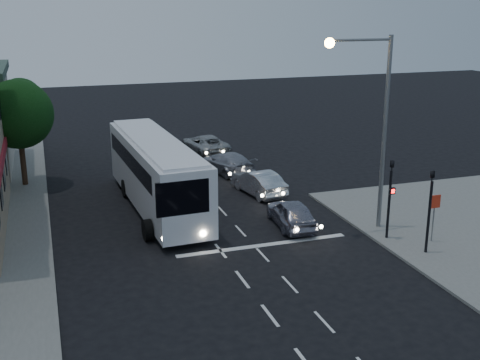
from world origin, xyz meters
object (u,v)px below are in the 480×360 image
object	(u,v)px
regulatory_sign	(435,210)
streetlight	(373,112)
street_tree	(18,111)
car_sedan_c	(205,144)
traffic_signal_side	(430,202)
car_sedan_a	(258,182)
car_sedan_b	(227,163)
traffic_signal_main	(390,190)
tour_bus	(156,172)
car_suv	(291,213)

from	to	relation	value
regulatory_sign	streetlight	world-z (taller)	streetlight
street_tree	car_sedan_c	bearing A→B (deg)	19.91
traffic_signal_side	regulatory_sign	xyz separation A→B (m)	(1.00, 0.96, -0.82)
car_sedan_a	car_sedan_b	size ratio (longest dim) A/B	0.90
traffic_signal_main	street_tree	size ratio (longest dim) A/B	0.66
car_sedan_b	traffic_signal_main	distance (m)	13.78
tour_bus	car_suv	world-z (taller)	tour_bus
tour_bus	traffic_signal_main	xyz separation A→B (m)	(9.14, -7.69, 0.39)
car_suv	traffic_signal_side	bearing A→B (deg)	134.40
car_sedan_c	traffic_signal_side	distance (m)	21.18
tour_bus	traffic_signal_main	size ratio (longest dim) A/B	3.01
tour_bus	car_sedan_c	distance (m)	12.45
car_sedan_a	car_sedan_c	distance (m)	10.33
tour_bus	traffic_signal_main	world-z (taller)	traffic_signal_main
tour_bus	car_sedan_c	bearing A→B (deg)	59.98
regulatory_sign	streetlight	bearing A→B (deg)	128.75
tour_bus	car_sedan_a	size ratio (longest dim) A/B	2.94
car_sedan_a	car_sedan_c	world-z (taller)	car_sedan_a
streetlight	car_sedan_c	bearing A→B (deg)	100.63
regulatory_sign	street_tree	world-z (taller)	street_tree
car_suv	car_sedan_c	bearing A→B (deg)	-85.26
traffic_signal_side	streetlight	size ratio (longest dim) A/B	0.46
traffic_signal_side	streetlight	xyz separation A→B (m)	(-0.96, 3.40, 3.31)
regulatory_sign	street_tree	xyz separation A→B (m)	(-17.51, 15.26, 2.90)
traffic_signal_side	regulatory_sign	distance (m)	1.61
tour_bus	traffic_signal_main	distance (m)	11.95
car_sedan_a	traffic_signal_main	world-z (taller)	traffic_signal_main
car_sedan_c	car_sedan_a	bearing A→B (deg)	84.10
car_sedan_a	streetlight	bearing A→B (deg)	103.33
car_sedan_a	car_sedan_c	xyz separation A→B (m)	(-0.30, 10.33, -0.02)
traffic_signal_side	traffic_signal_main	bearing A→B (deg)	109.49
car_suv	car_sedan_b	xyz separation A→B (m)	(-0.08, 10.17, -0.00)
car_sedan_b	regulatory_sign	bearing A→B (deg)	97.81
car_suv	traffic_signal_main	world-z (taller)	traffic_signal_main
car_sedan_c	car_suv	bearing A→B (deg)	82.56
tour_bus	car_sedan_a	xyz separation A→B (m)	(5.94, 0.69, -1.34)
traffic_signal_main	streetlight	xyz separation A→B (m)	(-0.26, 1.42, 3.31)
traffic_signal_side	street_tree	bearing A→B (deg)	135.50
traffic_signal_main	streetlight	world-z (taller)	streetlight
car_suv	traffic_signal_side	xyz separation A→B (m)	(4.16, -5.00, 1.74)
car_suv	streetlight	distance (m)	6.20
car_sedan_c	car_sedan_b	bearing A→B (deg)	81.94
car_sedan_a	car_sedan_b	world-z (taller)	car_sedan_a
traffic_signal_main	street_tree	distance (m)	21.38
tour_bus	streetlight	world-z (taller)	streetlight
streetlight	car_sedan_a	bearing A→B (deg)	112.93
car_suv	streetlight	size ratio (longest dim) A/B	0.44
car_sedan_a	street_tree	bearing A→B (deg)	-34.56
regulatory_sign	car_sedan_a	bearing A→B (deg)	117.54
tour_bus	car_sedan_c	xyz separation A→B (m)	(5.64, 11.02, -1.35)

